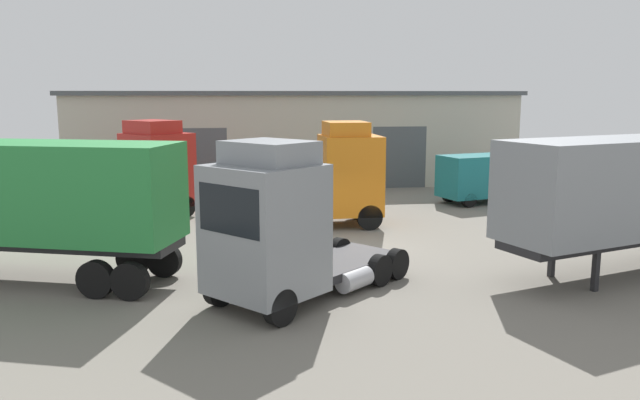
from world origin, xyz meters
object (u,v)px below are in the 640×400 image
(tractor_unit_red, at_px, (149,172))
(gravel_pile, at_px, (602,214))
(container_trailer_green, at_px, (27,194))
(delivery_van_teal, at_px, (489,176))
(container_trailer_white, at_px, (634,189))
(tractor_unit_orange, at_px, (340,177))
(tractor_unit_grey, at_px, (276,229))

(tractor_unit_red, xyz_separation_m, gravel_pile, (18.93, -4.61, -1.49))
(container_trailer_green, relative_size, delivery_van_teal, 1.77)
(tractor_unit_red, bearing_deg, container_trailer_white, -77.64)
(tractor_unit_orange, xyz_separation_m, delivery_van_teal, (8.49, 4.51, -0.73))
(container_trailer_white, bearing_deg, container_trailer_green, -23.39)
(container_trailer_white, xyz_separation_m, tractor_unit_grey, (-10.96, -1.41, -0.61))
(delivery_van_teal, height_order, tractor_unit_red, tractor_unit_red)
(container_trailer_green, xyz_separation_m, delivery_van_teal, (18.87, 11.10, -1.28))
(tractor_unit_orange, distance_m, tractor_unit_grey, 10.31)
(tractor_unit_orange, distance_m, container_trailer_white, 11.30)
(tractor_unit_grey, bearing_deg, container_trailer_white, 145.71)
(container_trailer_green, relative_size, gravel_pile, 3.22)
(tractor_unit_orange, height_order, delivery_van_teal, tractor_unit_orange)
(container_trailer_green, bearing_deg, tractor_unit_red, -85.43)
(tractor_unit_red, relative_size, gravel_pile, 2.22)
(delivery_van_teal, height_order, gravel_pile, delivery_van_teal)
(tractor_unit_grey, distance_m, gravel_pile, 16.34)
(tractor_unit_red, height_order, tractor_unit_grey, same)
(tractor_unit_orange, bearing_deg, delivery_van_teal, 27.08)
(container_trailer_white, relative_size, tractor_unit_grey, 1.51)
(tractor_unit_red, bearing_deg, tractor_unit_orange, -61.48)
(gravel_pile, bearing_deg, container_trailer_green, -167.21)
(gravel_pile, bearing_deg, delivery_van_teal, 110.35)
(tractor_unit_orange, bearing_deg, container_trailer_green, -148.46)
(container_trailer_white, relative_size, delivery_van_teal, 1.77)
(container_trailer_white, distance_m, gravel_pile, 7.60)
(tractor_unit_red, distance_m, tractor_unit_grey, 13.44)
(delivery_van_teal, xyz_separation_m, gravel_pile, (2.33, -6.29, -0.79))
(tractor_unit_orange, xyz_separation_m, container_trailer_green, (-10.38, -6.59, 0.55))
(container_trailer_white, bearing_deg, tractor_unit_red, -53.25)
(tractor_unit_orange, xyz_separation_m, tractor_unit_red, (-8.10, 2.83, -0.03))
(tractor_unit_red, distance_m, gravel_pile, 19.54)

